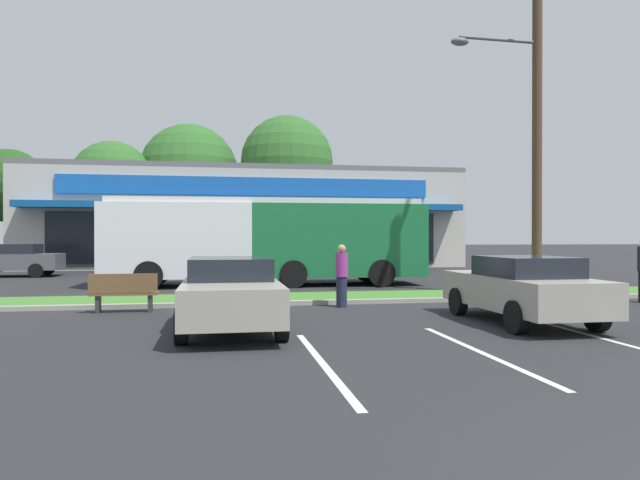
# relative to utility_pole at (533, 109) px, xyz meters

# --- Properties ---
(grass_median) EXTENTS (56.00, 2.20, 0.12)m
(grass_median) POSITION_rel_utility_pole_xyz_m (-5.82, 0.08, -5.76)
(grass_median) COLOR #427A2D
(grass_median) RESTS_ON ground_plane
(curb_lip) EXTENTS (56.00, 0.24, 0.12)m
(curb_lip) POSITION_rel_utility_pole_xyz_m (-5.82, -1.14, -5.76)
(curb_lip) COLOR #99968C
(curb_lip) RESTS_ON ground_plane
(parking_stripe_0) EXTENTS (0.12, 4.80, 0.01)m
(parking_stripe_0) POSITION_rel_utility_pole_xyz_m (-8.14, -8.23, -5.82)
(parking_stripe_0) COLOR silver
(parking_stripe_0) RESTS_ON ground_plane
(parking_stripe_1) EXTENTS (0.12, 4.80, 0.01)m
(parking_stripe_1) POSITION_rel_utility_pole_xyz_m (-5.52, -7.90, -5.82)
(parking_stripe_1) COLOR silver
(parking_stripe_1) RESTS_ON ground_plane
(parking_stripe_2) EXTENTS (0.12, 4.80, 0.01)m
(parking_stripe_2) POSITION_rel_utility_pole_xyz_m (-2.80, -7.16, -5.82)
(parking_stripe_2) COLOR silver
(parking_stripe_2) RESTS_ON ground_plane
(storefront_building) EXTENTS (25.88, 13.37, 6.00)m
(storefront_building) POSITION_rel_utility_pole_xyz_m (-7.90, 22.10, -2.82)
(storefront_building) COLOR #BCB7AD
(storefront_building) RESTS_ON ground_plane
(tree_far_left) EXTENTS (5.67, 5.67, 8.60)m
(tree_far_left) POSITION_rel_utility_pole_xyz_m (-25.63, 31.33, -0.08)
(tree_far_left) COLOR #473323
(tree_far_left) RESTS_ON ground_plane
(tree_left) EXTENTS (6.38, 6.38, 9.26)m
(tree_left) POSITION_rel_utility_pole_xyz_m (-17.83, 30.30, 0.23)
(tree_left) COLOR #473323
(tree_left) RESTS_ON ground_plane
(tree_mid_left) EXTENTS (8.05, 8.05, 11.08)m
(tree_mid_left) POSITION_rel_utility_pole_xyz_m (-12.09, 32.01, 1.23)
(tree_mid_left) COLOR #473323
(tree_mid_left) RESTS_ON ground_plane
(tree_mid) EXTENTS (7.39, 7.39, 11.54)m
(tree_mid) POSITION_rel_utility_pole_xyz_m (-4.26, 29.49, 2.01)
(tree_mid) COLOR #473323
(tree_mid) RESTS_ON ground_plane
(utility_pole) EXTENTS (3.03, 2.40, 10.94)m
(utility_pole) POSITION_rel_utility_pole_xyz_m (0.00, 0.00, 0.00)
(utility_pole) COLOR #4C3826
(utility_pole) RESTS_ON ground_plane
(city_bus) EXTENTS (11.93, 2.91, 3.25)m
(city_bus) POSITION_rel_utility_pole_xyz_m (-7.87, 5.19, -4.06)
(city_bus) COLOR #196638
(city_bus) RESTS_ON ground_plane
(bus_stop_bench) EXTENTS (1.60, 0.45, 0.95)m
(bus_stop_bench) POSITION_rel_utility_pole_xyz_m (-11.90, -1.93, -5.32)
(bus_stop_bench) COLOR brown
(bus_stop_bench) RESTS_ON ground_plane
(car_0) EXTENTS (4.20, 1.93, 1.51)m
(car_0) POSITION_rel_utility_pole_xyz_m (-12.09, 12.09, -5.04)
(car_0) COLOR #515459
(car_0) RESTS_ON ground_plane
(car_1) EXTENTS (1.93, 4.53, 1.42)m
(car_1) POSITION_rel_utility_pole_xyz_m (-9.40, -4.96, -5.08)
(car_1) COLOR #9E998C
(car_1) RESTS_ON ground_plane
(car_2) EXTENTS (1.91, 4.34, 1.42)m
(car_2) POSITION_rel_utility_pole_xyz_m (-3.25, -5.12, -5.08)
(car_2) COLOR #9E998C
(car_2) RESTS_ON ground_plane
(car_3) EXTENTS (4.31, 1.97, 1.50)m
(car_3) POSITION_rel_utility_pole_xyz_m (-19.02, 11.94, -5.05)
(car_3) COLOR #515459
(car_3) RESTS_ON ground_plane
(pedestrian_by_pole) EXTENTS (0.33, 0.33, 1.64)m
(pedestrian_by_pole) POSITION_rel_utility_pole_xyz_m (-6.48, -1.79, -5.00)
(pedestrian_by_pole) COLOR #1E2338
(pedestrian_by_pole) RESTS_ON ground_plane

